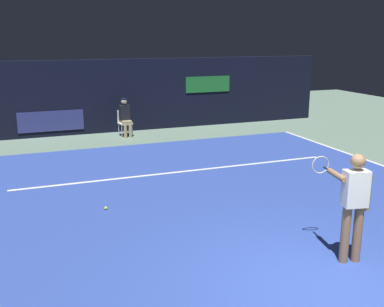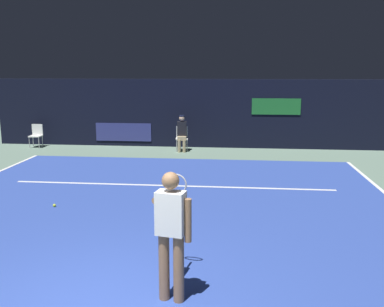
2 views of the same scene
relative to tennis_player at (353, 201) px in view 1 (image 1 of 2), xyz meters
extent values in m
plane|color=slate|center=(-0.83, 3.61, -0.99)|extent=(31.50, 31.50, 0.00)
cube|color=#2D479E|center=(-0.83, 3.61, -0.98)|extent=(10.64, 10.42, 0.01)
cube|color=white|center=(-0.83, 5.43, -0.97)|extent=(8.30, 0.10, 0.01)
cube|color=black|center=(-0.83, 11.21, 0.31)|extent=(15.61, 0.30, 2.60)
cube|color=navy|center=(-3.57, 11.05, -0.44)|extent=(2.20, 0.04, 0.70)
cube|color=#1E6B2D|center=(2.29, 11.05, 0.61)|extent=(1.80, 0.04, 0.60)
cylinder|color=#8C6647|center=(0.10, -0.05, -0.53)|extent=(0.14, 0.14, 0.92)
cylinder|color=#8C6647|center=(-0.10, -0.01, -0.53)|extent=(0.14, 0.14, 0.92)
cube|color=white|center=(0.00, -0.03, 0.21)|extent=(0.40, 0.29, 0.56)
sphere|color=#8C6647|center=(0.00, -0.03, 0.63)|extent=(0.22, 0.22, 0.22)
cylinder|color=#8C6647|center=(-0.15, 0.23, 0.36)|extent=(0.19, 0.51, 0.09)
cylinder|color=#8C6647|center=(0.22, -0.05, 0.13)|extent=(0.09, 0.09, 0.56)
cylinder|color=black|center=(-0.09, 0.52, 0.36)|extent=(0.09, 0.30, 0.03)
torus|color=#B2B2B7|center=(-0.04, 0.80, 0.36)|extent=(0.30, 0.08, 0.30)
cube|color=white|center=(-1.16, 10.24, -0.53)|extent=(0.48, 0.44, 0.04)
cube|color=white|center=(-1.18, 10.44, -0.30)|extent=(0.42, 0.07, 0.42)
cylinder|color=#B2B2B7|center=(-1.33, 10.05, -0.76)|extent=(0.03, 0.03, 0.46)
cylinder|color=#B2B2B7|center=(-0.96, 10.09, -0.76)|extent=(0.03, 0.03, 0.46)
cylinder|color=#B2B2B7|center=(-1.36, 10.39, -0.76)|extent=(0.03, 0.03, 0.46)
cylinder|color=#B2B2B7|center=(-0.99, 10.43, -0.76)|extent=(0.03, 0.03, 0.46)
cube|color=tan|center=(-1.15, 10.16, -0.49)|extent=(0.36, 0.43, 0.14)
cylinder|color=tan|center=(-1.22, 9.97, -0.76)|extent=(0.11, 0.11, 0.46)
cylinder|color=tan|center=(-1.04, 9.99, -0.76)|extent=(0.11, 0.11, 0.46)
cube|color=black|center=(-1.16, 10.28, -0.16)|extent=(0.36, 0.25, 0.52)
sphere|color=#DBAD89|center=(-1.16, 10.28, 0.22)|extent=(0.20, 0.20, 0.20)
cylinder|color=#141933|center=(-1.16, 10.28, 0.31)|extent=(0.19, 0.19, 0.04)
sphere|color=#CCE033|center=(-3.12, 3.48, -0.94)|extent=(0.07, 0.07, 0.07)
camera|label=1|loc=(-4.60, -5.20, 2.42)|focal=42.90mm
camera|label=2|loc=(0.78, -5.04, 1.98)|focal=39.75mm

